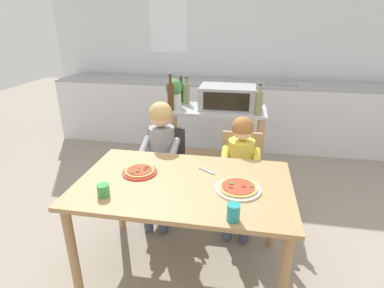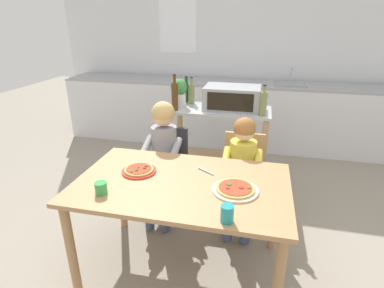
# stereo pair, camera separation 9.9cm
# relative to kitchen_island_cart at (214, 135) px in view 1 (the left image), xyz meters

# --- Properties ---
(ground_plane) EXTENTS (11.75, 11.75, 0.00)m
(ground_plane) POSITION_rel_kitchen_island_cart_xyz_m (-0.06, -0.10, -0.59)
(ground_plane) COLOR gray
(back_wall_tiled) EXTENTS (5.29, 0.13, 2.70)m
(back_wall_tiled) POSITION_rel_kitchen_island_cart_xyz_m (-0.06, 1.72, 0.76)
(back_wall_tiled) COLOR silver
(back_wall_tiled) RESTS_ON ground
(kitchen_counter) EXTENTS (4.76, 0.60, 1.11)m
(kitchen_counter) POSITION_rel_kitchen_island_cart_xyz_m (-0.06, 1.31, -0.14)
(kitchen_counter) COLOR silver
(kitchen_counter) RESTS_ON ground
(kitchen_island_cart) EXTENTS (1.03, 0.53, 0.90)m
(kitchen_island_cart) POSITION_rel_kitchen_island_cart_xyz_m (0.00, 0.00, 0.00)
(kitchen_island_cart) COLOR #B7BABF
(kitchen_island_cart) RESTS_ON ground
(toaster_oven) EXTENTS (0.54, 0.37, 0.22)m
(toaster_oven) POSITION_rel_kitchen_island_cart_xyz_m (0.13, 0.00, 0.41)
(toaster_oven) COLOR #999BA0
(toaster_oven) RESTS_ON kitchen_island_cart
(bottle_brown_beer) EXTENTS (0.06, 0.06, 0.35)m
(bottle_brown_beer) POSITION_rel_kitchen_island_cart_xyz_m (-0.41, -0.18, 0.45)
(bottle_brown_beer) COLOR #4C2D14
(bottle_brown_beer) RESTS_ON kitchen_island_cart
(bottle_squat_spirits) EXTENTS (0.07, 0.07, 0.29)m
(bottle_squat_spirits) POSITION_rel_kitchen_island_cart_xyz_m (0.43, -0.19, 0.42)
(bottle_squat_spirits) COLOR olive
(bottle_squat_spirits) RESTS_ON kitchen_island_cart
(bottle_slim_sauce) EXTENTS (0.07, 0.07, 0.27)m
(bottle_slim_sauce) POSITION_rel_kitchen_island_cart_xyz_m (-0.38, 0.17, 0.41)
(bottle_slim_sauce) COLOR #1E4723
(bottle_slim_sauce) RESTS_ON kitchen_island_cart
(bottle_clear_vinegar) EXTENTS (0.07, 0.07, 0.28)m
(bottle_clear_vinegar) POSITION_rel_kitchen_island_cart_xyz_m (-0.31, 0.11, 0.41)
(bottle_clear_vinegar) COLOR olive
(bottle_clear_vinegar) RESTS_ON kitchen_island_cart
(potted_herb_plant) EXTENTS (0.17, 0.17, 0.28)m
(potted_herb_plant) POSITION_rel_kitchen_island_cart_xyz_m (-0.41, -0.02, 0.45)
(potted_herb_plant) COLOR beige
(potted_herb_plant) RESTS_ON kitchen_island_cart
(dining_table) EXTENTS (1.41, 0.87, 0.73)m
(dining_table) POSITION_rel_kitchen_island_cart_xyz_m (-0.06, -1.27, 0.05)
(dining_table) COLOR #AD7F51
(dining_table) RESTS_ON ground
(dining_chair_left) EXTENTS (0.36, 0.36, 0.81)m
(dining_chair_left) POSITION_rel_kitchen_island_cart_xyz_m (-0.39, -0.57, -0.11)
(dining_chair_left) COLOR #333338
(dining_chair_left) RESTS_ON ground
(dining_chair_right) EXTENTS (0.36, 0.36, 0.81)m
(dining_chair_right) POSITION_rel_kitchen_island_cart_xyz_m (0.30, -0.57, -0.11)
(dining_chair_right) COLOR tan
(dining_chair_right) RESTS_ON ground
(child_in_grey_shirt) EXTENTS (0.32, 0.42, 1.08)m
(child_in_grey_shirt) POSITION_rel_kitchen_island_cart_xyz_m (-0.39, -0.68, 0.11)
(child_in_grey_shirt) COLOR #424C6B
(child_in_grey_shirt) RESTS_ON ground
(child_in_yellow_shirt) EXTENTS (0.32, 0.42, 0.99)m
(child_in_yellow_shirt) POSITION_rel_kitchen_island_cart_xyz_m (0.30, -0.70, 0.04)
(child_in_yellow_shirt) COLOR #424C6B
(child_in_yellow_shirt) RESTS_ON ground
(pizza_plate_red_rimmed) EXTENTS (0.24, 0.24, 0.03)m
(pizza_plate_red_rimmed) POSITION_rel_kitchen_island_cart_xyz_m (-0.39, -1.20, 0.15)
(pizza_plate_red_rimmed) COLOR red
(pizza_plate_red_rimmed) RESTS_ON dining_table
(pizza_plate_cream) EXTENTS (0.29, 0.29, 0.03)m
(pizza_plate_cream) POSITION_rel_kitchen_island_cart_xyz_m (0.30, -1.31, 0.15)
(pizza_plate_cream) COLOR beige
(pizza_plate_cream) RESTS_ON dining_table
(drinking_cup_green) EXTENTS (0.08, 0.08, 0.08)m
(drinking_cup_green) POSITION_rel_kitchen_island_cart_xyz_m (-0.50, -1.53, 0.18)
(drinking_cup_green) COLOR green
(drinking_cup_green) RESTS_ON dining_table
(drinking_cup_teal) EXTENTS (0.07, 0.07, 0.10)m
(drinking_cup_teal) POSITION_rel_kitchen_island_cart_xyz_m (0.29, -1.63, 0.19)
(drinking_cup_teal) COLOR teal
(drinking_cup_teal) RESTS_ON dining_table
(serving_spoon) EXTENTS (0.12, 0.09, 0.01)m
(serving_spoon) POSITION_rel_kitchen_island_cart_xyz_m (0.07, -1.10, 0.15)
(serving_spoon) COLOR #B7BABF
(serving_spoon) RESTS_ON dining_table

